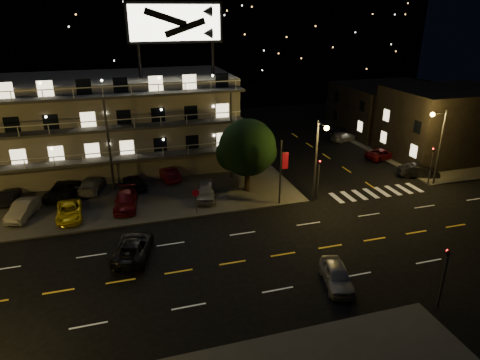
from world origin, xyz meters
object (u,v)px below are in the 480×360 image
object	(u,v)px
tree	(247,149)
lot_car_7	(92,184)
lot_car_2	(69,211)
road_car_east	(337,275)
road_car_west	(133,247)
lot_car_4	(206,191)
side_car_0	(419,171)

from	to	relation	value
tree	lot_car_7	bearing A→B (deg)	163.30
lot_car_2	road_car_east	bearing A→B (deg)	-43.38
tree	lot_car_2	xyz separation A→B (m)	(-16.87, -1.36, -3.78)
road_car_west	lot_car_4	bearing A→B (deg)	-116.55
road_car_west	side_car_0	bearing A→B (deg)	-151.48
lot_car_4	road_car_west	size ratio (longest dim) A/B	0.85
tree	lot_car_7	world-z (taller)	tree
lot_car_7	lot_car_4	bearing A→B (deg)	168.69
tree	lot_car_2	world-z (taller)	tree
tree	side_car_0	xyz separation A→B (m)	(19.49, -1.54, -3.85)
lot_car_4	side_car_0	xyz separation A→B (m)	(23.87, -0.85, -0.21)
tree	lot_car_4	distance (m)	5.74
road_car_east	road_car_west	world-z (taller)	road_car_west
lot_car_4	road_car_west	xyz separation A→B (m)	(-7.46, -8.45, -0.18)
side_car_0	road_car_west	world-z (taller)	road_car_west
side_car_0	road_car_west	xyz separation A→B (m)	(-31.32, -7.59, 0.03)
lot_car_2	road_car_west	bearing A→B (deg)	-59.81
lot_car_2	road_car_west	distance (m)	9.26
lot_car_4	side_car_0	bearing A→B (deg)	11.46
lot_car_7	road_car_west	size ratio (longest dim) A/B	0.93
lot_car_2	side_car_0	bearing A→B (deg)	-3.01
tree	lot_car_7	xyz separation A→B (m)	(-15.03, 4.51, -3.69)
lot_car_4	road_car_west	distance (m)	11.27
lot_car_2	road_car_east	world-z (taller)	road_car_east
side_car_0	road_car_east	distance (m)	23.89
lot_car_2	road_car_east	distance (m)	23.68
lot_car_4	road_car_west	bearing A→B (deg)	-117.94
lot_car_2	lot_car_7	distance (m)	6.15
lot_car_4	lot_car_7	distance (m)	11.85
side_car_0	road_car_east	xyz separation A→B (m)	(-18.39, -15.25, 0.01)
lot_car_2	lot_car_7	world-z (taller)	lot_car_7
tree	side_car_0	distance (m)	19.92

